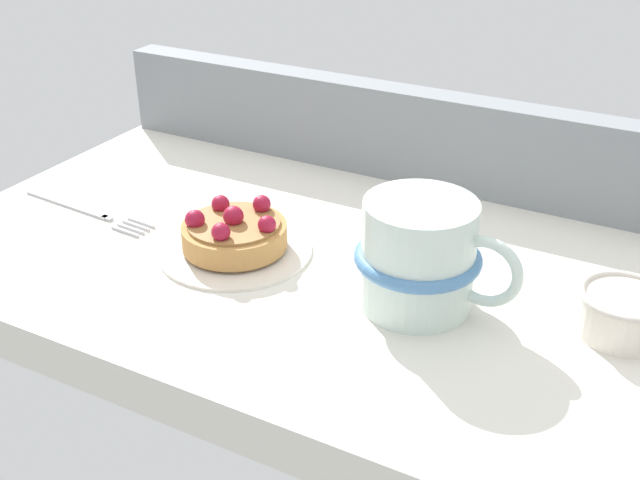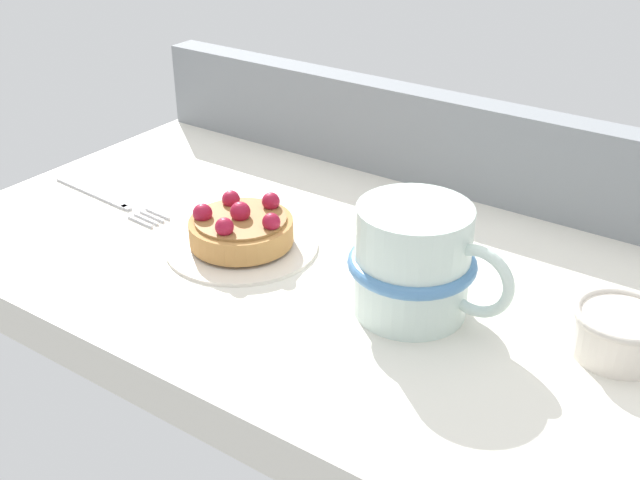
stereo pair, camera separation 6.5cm
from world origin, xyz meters
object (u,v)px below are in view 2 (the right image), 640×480
Objects in this scene: coffee_mug at (414,261)px; dessert_fork at (108,199)px; sugar_bowl at (620,332)px; dessert_plate at (242,244)px; raspberry_tart at (241,227)px.

coffee_mug is 35.47cm from dessert_fork.
coffee_mug is 15.72cm from sugar_bowl.
coffee_mug is 1.89× the size of sugar_bowl.
sugar_bowl reaches higher than dessert_plate.
dessert_plate is at bearing 1.20° from dessert_fork.
dessert_plate is at bearing -174.55° from sugar_bowl.
coffee_mug is (17.79, -0.32, 4.23)cm from dessert_plate.
raspberry_tart is 0.56× the size of dessert_fork.
dessert_plate is 33.09cm from sugar_bowl.
raspberry_tart is at bearing 178.97° from coffee_mug.
coffee_mug reaches higher than sugar_bowl.
coffee_mug is at bearing 0.06° from dessert_fork.
dessert_plate is 1.74cm from raspberry_tart.
raspberry_tart is 0.71× the size of coffee_mug.
raspberry_tart is at bearing -174.54° from sugar_bowl.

